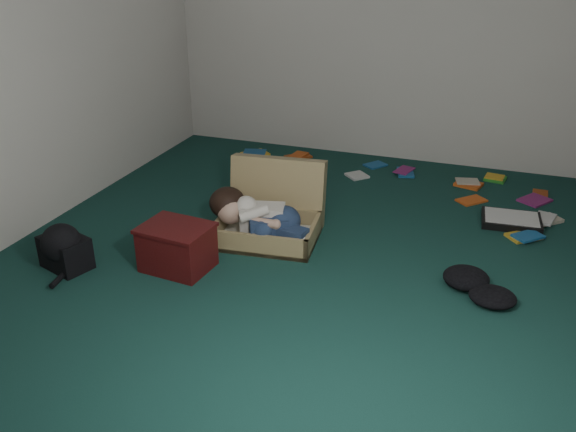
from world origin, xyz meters
The scene contains 11 objects.
floor centered at (0.00, 0.00, 0.00)m, with size 4.50×4.50×0.00m, color #143A33.
wall_back centered at (0.00, 2.25, 1.30)m, with size 4.50×4.50×0.00m, color silver.
wall_front centered at (0.00, -2.25, 1.30)m, with size 4.50×4.50×0.00m, color silver.
wall_left centered at (-2.00, 0.00, 1.30)m, with size 4.50×4.50×0.00m, color silver.
suitcase centered at (-0.27, 0.24, 0.16)m, with size 0.80×0.79×0.54m.
person centered at (-0.30, 0.05, 0.21)m, with size 0.81×0.39×0.33m.
maroon_bin centered at (-0.68, -0.48, 0.16)m, with size 0.49×0.40×0.31m.
backpack centered at (-1.40, -0.73, 0.12)m, with size 0.41×0.33×0.24m, color black, non-canonical shape.
clothing_pile centered at (1.24, -0.13, 0.07)m, with size 0.42×0.34×0.13m, color black, non-canonical shape.
paper_tray centered at (1.45, 1.01, 0.03)m, with size 0.47×0.37×0.06m.
book_scatter centered at (0.64, 1.61, 0.01)m, with size 2.97×1.41×0.02m.
Camera 1 is at (1.25, -3.65, 2.08)m, focal length 38.00 mm.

